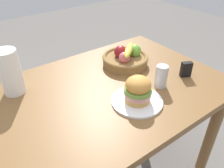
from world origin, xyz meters
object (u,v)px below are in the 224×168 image
object	(u,v)px
soda_can	(161,76)
paper_towel_roll	(10,72)
plate	(137,101)
fruit_basket	(126,58)
napkin_holder	(186,69)
sandwich	(138,89)

from	to	relation	value
soda_can	paper_towel_roll	size ratio (longest dim) A/B	0.53
soda_can	plate	bearing A→B (deg)	-170.94
fruit_basket	napkin_holder	bearing A→B (deg)	-58.82
sandwich	fruit_basket	xyz separation A→B (m)	(0.20, 0.33, -0.03)
plate	soda_can	size ratio (longest dim) A/B	2.03
sandwich	soda_can	distance (m)	0.20
sandwich	paper_towel_roll	xyz separation A→B (m)	(-0.46, 0.45, 0.04)
napkin_holder	fruit_basket	bearing A→B (deg)	145.96
plate	fruit_basket	bearing A→B (deg)	59.32
sandwich	napkin_holder	size ratio (longest dim) A/B	1.51
soda_can	fruit_basket	world-z (taller)	fruit_basket
plate	fruit_basket	size ratio (longest dim) A/B	0.88
fruit_basket	napkin_holder	world-z (taller)	fruit_basket
sandwich	fruit_basket	distance (m)	0.39
sandwich	fruit_basket	size ratio (longest dim) A/B	0.47
soda_can	fruit_basket	bearing A→B (deg)	89.62
napkin_holder	paper_towel_roll	bearing A→B (deg)	177.92
plate	napkin_holder	bearing A→B (deg)	2.57
soda_can	paper_towel_roll	bearing A→B (deg)	147.59
plate	soda_can	bearing A→B (deg)	9.06
plate	sandwich	size ratio (longest dim) A/B	1.88
plate	napkin_holder	size ratio (longest dim) A/B	2.84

